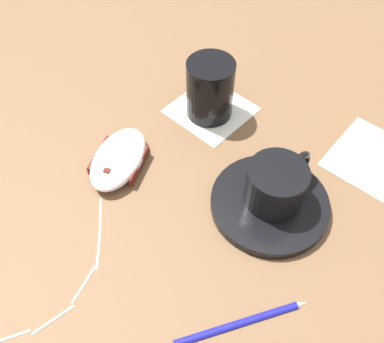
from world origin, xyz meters
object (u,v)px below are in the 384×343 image
(drinking_glass, at_px, (210,89))
(pen, at_px, (242,322))
(computer_mouse, at_px, (118,159))
(saucer, at_px, (270,203))
(coffee_cup, at_px, (277,184))

(drinking_glass, distance_m, pen, 0.33)
(computer_mouse, distance_m, pen, 0.27)
(computer_mouse, height_order, pen, computer_mouse)
(saucer, distance_m, drinking_glass, 0.20)
(computer_mouse, relative_size, drinking_glass, 1.46)
(coffee_cup, xyz_separation_m, pen, (0.14, 0.09, -0.04))
(saucer, distance_m, computer_mouse, 0.22)
(computer_mouse, height_order, drinking_glass, drinking_glass)
(saucer, height_order, computer_mouse, computer_mouse)
(pen, bearing_deg, coffee_cup, -147.78)
(drinking_glass, bearing_deg, coffee_cup, 75.53)
(coffee_cup, xyz_separation_m, computer_mouse, (0.12, -0.18, -0.03))
(saucer, bearing_deg, computer_mouse, -58.06)
(pen, bearing_deg, drinking_glass, -124.87)
(saucer, xyz_separation_m, coffee_cup, (-0.01, -0.00, 0.04))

